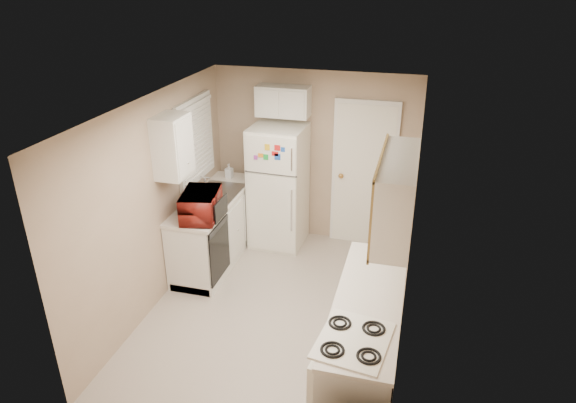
# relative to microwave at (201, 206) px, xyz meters

# --- Properties ---
(floor) EXTENTS (3.80, 3.80, 0.00)m
(floor) POSITION_rel_microwave_xyz_m (1.01, -0.32, -1.05)
(floor) COLOR beige
(floor) RESTS_ON ground
(ceiling) EXTENTS (3.80, 3.80, 0.00)m
(ceiling) POSITION_rel_microwave_xyz_m (1.01, -0.32, 1.35)
(ceiling) COLOR white
(ceiling) RESTS_ON floor
(wall_left) EXTENTS (3.80, 3.80, 0.00)m
(wall_left) POSITION_rel_microwave_xyz_m (-0.39, -0.32, 0.15)
(wall_left) COLOR tan
(wall_left) RESTS_ON floor
(wall_right) EXTENTS (3.80, 3.80, 0.00)m
(wall_right) POSITION_rel_microwave_xyz_m (2.41, -0.32, 0.15)
(wall_right) COLOR tan
(wall_right) RESTS_ON floor
(wall_back) EXTENTS (2.80, 2.80, 0.00)m
(wall_back) POSITION_rel_microwave_xyz_m (1.01, 1.58, 0.15)
(wall_back) COLOR tan
(wall_back) RESTS_ON floor
(wall_front) EXTENTS (2.80, 2.80, 0.00)m
(wall_front) POSITION_rel_microwave_xyz_m (1.01, -2.22, 0.15)
(wall_front) COLOR tan
(wall_front) RESTS_ON floor
(left_counter) EXTENTS (0.60, 1.80, 0.90)m
(left_counter) POSITION_rel_microwave_xyz_m (-0.09, 0.58, -0.60)
(left_counter) COLOR silver
(left_counter) RESTS_ON floor
(dishwasher) EXTENTS (0.03, 0.58, 0.72)m
(dishwasher) POSITION_rel_microwave_xyz_m (0.20, -0.02, -0.56)
(dishwasher) COLOR black
(dishwasher) RESTS_ON floor
(sink) EXTENTS (0.54, 0.74, 0.16)m
(sink) POSITION_rel_microwave_xyz_m (-0.09, 0.73, -0.19)
(sink) COLOR gray
(sink) RESTS_ON left_counter
(microwave) EXTENTS (0.65, 0.44, 0.40)m
(microwave) POSITION_rel_microwave_xyz_m (0.00, 0.00, 0.00)
(microwave) COLOR maroon
(microwave) RESTS_ON left_counter
(soap_bottle) EXTENTS (0.10, 0.10, 0.20)m
(soap_bottle) POSITION_rel_microwave_xyz_m (-0.14, 1.28, -0.05)
(soap_bottle) COLOR beige
(soap_bottle) RESTS_ON left_counter
(window_blinds) EXTENTS (0.10, 0.98, 1.08)m
(window_blinds) POSITION_rel_microwave_xyz_m (-0.35, 0.73, 0.55)
(window_blinds) COLOR silver
(window_blinds) RESTS_ON wall_left
(upper_cabinet_left) EXTENTS (0.30, 0.45, 0.70)m
(upper_cabinet_left) POSITION_rel_microwave_xyz_m (-0.24, -0.10, 0.75)
(upper_cabinet_left) COLOR silver
(upper_cabinet_left) RESTS_ON wall_left
(refrigerator) EXTENTS (0.73, 0.71, 1.71)m
(refrigerator) POSITION_rel_microwave_xyz_m (0.59, 1.23, -0.19)
(refrigerator) COLOR white
(refrigerator) RESTS_ON floor
(cabinet_over_fridge) EXTENTS (0.70, 0.30, 0.40)m
(cabinet_over_fridge) POSITION_rel_microwave_xyz_m (0.61, 1.43, 0.95)
(cabinet_over_fridge) COLOR silver
(cabinet_over_fridge) RESTS_ON wall_back
(interior_door) EXTENTS (0.86, 0.06, 2.08)m
(interior_door) POSITION_rel_microwave_xyz_m (1.71, 1.54, -0.03)
(interior_door) COLOR white
(interior_door) RESTS_ON floor
(right_counter) EXTENTS (0.60, 2.00, 0.90)m
(right_counter) POSITION_rel_microwave_xyz_m (2.11, -1.12, -0.60)
(right_counter) COLOR silver
(right_counter) RESTS_ON floor
(stove) EXTENTS (0.63, 0.73, 0.81)m
(stove) POSITION_rel_microwave_xyz_m (2.06, -1.72, -0.65)
(stove) COLOR white
(stove) RESTS_ON floor
(upper_cabinet_right) EXTENTS (0.30, 1.20, 0.70)m
(upper_cabinet_right) POSITION_rel_microwave_xyz_m (2.26, -0.82, 0.75)
(upper_cabinet_right) COLOR silver
(upper_cabinet_right) RESTS_ON wall_right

